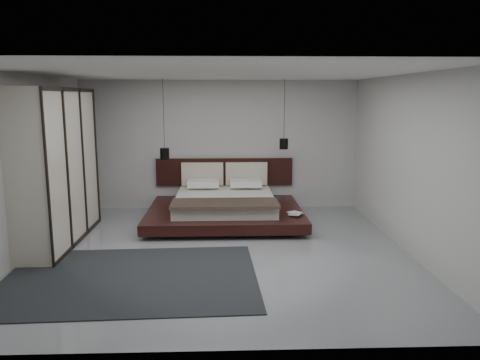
{
  "coord_description": "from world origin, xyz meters",
  "views": [
    {
      "loc": [
        0.07,
        -7.21,
        2.45
      ],
      "look_at": [
        0.38,
        1.2,
        0.94
      ],
      "focal_mm": 35.0,
      "sensor_mm": 36.0,
      "label": 1
    }
  ],
  "objects_px": {
    "pendant_right": "(284,144)",
    "bed": "(225,205)",
    "pendant_left": "(165,153)",
    "lattice_screen": "(76,153)",
    "wardrobe": "(57,167)",
    "rug": "(131,278)"
  },
  "relations": [
    {
      "from": "wardrobe",
      "to": "rug",
      "type": "relative_size",
      "value": 0.77
    },
    {
      "from": "pendant_right",
      "to": "pendant_left",
      "type": "bearing_deg",
      "value": 180.0
    },
    {
      "from": "lattice_screen",
      "to": "wardrobe",
      "type": "xyz_separation_m",
      "value": [
        0.25,
        -1.83,
        -0.0
      ]
    },
    {
      "from": "lattice_screen",
      "to": "rug",
      "type": "height_order",
      "value": "lattice_screen"
    },
    {
      "from": "lattice_screen",
      "to": "pendant_left",
      "type": "xyz_separation_m",
      "value": [
        1.82,
        -0.06,
        -0.0
      ]
    },
    {
      "from": "pendant_left",
      "to": "pendant_right",
      "type": "xyz_separation_m",
      "value": [
        2.46,
        -0.0,
        0.19
      ]
    },
    {
      "from": "pendant_left",
      "to": "wardrobe",
      "type": "height_order",
      "value": "pendant_left"
    },
    {
      "from": "pendant_right",
      "to": "rug",
      "type": "height_order",
      "value": "pendant_right"
    },
    {
      "from": "lattice_screen",
      "to": "pendant_left",
      "type": "relative_size",
      "value": 1.6
    },
    {
      "from": "pendant_right",
      "to": "wardrobe",
      "type": "distance_m",
      "value": 4.41
    },
    {
      "from": "pendant_right",
      "to": "wardrobe",
      "type": "bearing_deg",
      "value": -156.28
    },
    {
      "from": "lattice_screen",
      "to": "pendant_left",
      "type": "distance_m",
      "value": 1.82
    },
    {
      "from": "pendant_left",
      "to": "rug",
      "type": "distance_m",
      "value": 3.73
    },
    {
      "from": "pendant_right",
      "to": "rug",
      "type": "relative_size",
      "value": 0.41
    },
    {
      "from": "lattice_screen",
      "to": "pendant_right",
      "type": "height_order",
      "value": "pendant_right"
    },
    {
      "from": "bed",
      "to": "rug",
      "type": "relative_size",
      "value": 0.87
    },
    {
      "from": "bed",
      "to": "rug",
      "type": "xyz_separation_m",
      "value": [
        -1.3,
        -3.01,
        -0.29
      ]
    },
    {
      "from": "bed",
      "to": "pendant_right",
      "type": "distance_m",
      "value": 1.78
    },
    {
      "from": "pendant_right",
      "to": "bed",
      "type": "bearing_deg",
      "value": -158.23
    },
    {
      "from": "bed",
      "to": "pendant_left",
      "type": "distance_m",
      "value": 1.66
    },
    {
      "from": "bed",
      "to": "lattice_screen",
      "type": "bearing_deg",
      "value": 169.79
    },
    {
      "from": "pendant_left",
      "to": "pendant_right",
      "type": "bearing_deg",
      "value": -0.0
    }
  ]
}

